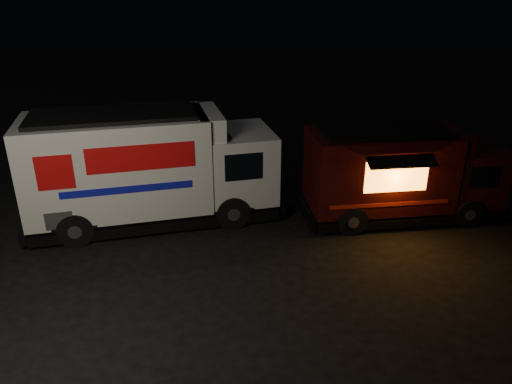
{
  "coord_description": "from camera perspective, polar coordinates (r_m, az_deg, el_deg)",
  "views": [
    {
      "loc": [
        1.21,
        -9.75,
        6.61
      ],
      "look_at": [
        0.7,
        2.0,
        1.43
      ],
      "focal_mm": 35.0,
      "sensor_mm": 36.0,
      "label": 1
    }
  ],
  "objects": [
    {
      "name": "white_truck",
      "position": [
        14.31,
        -11.64,
        2.83
      ],
      "size": [
        7.54,
        4.37,
        3.24
      ],
      "primitive_type": null,
      "rotation": [
        0.0,
        0.0,
        0.29
      ],
      "color": "silver",
      "rests_on": "ground"
    },
    {
      "name": "ground",
      "position": [
        11.84,
        -3.85,
        -10.24
      ],
      "size": [
        80.0,
        80.0,
        0.0
      ],
      "primitive_type": "plane",
      "color": "black",
      "rests_on": "ground"
    },
    {
      "name": "red_truck",
      "position": [
        14.95,
        16.48,
        2.11
      ],
      "size": [
        6.06,
        3.11,
        2.69
      ],
      "primitive_type": null,
      "rotation": [
        0.0,
        0.0,
        0.18
      ],
      "color": "#340D09",
      "rests_on": "ground"
    }
  ]
}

